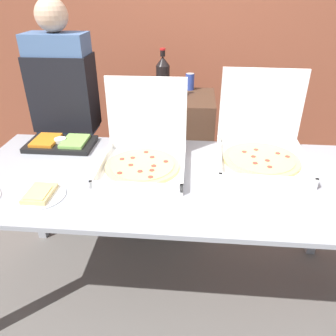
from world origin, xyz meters
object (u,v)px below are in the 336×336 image
object	(u,v)px
pizza_box_far_right	(261,146)
soda_can_colored	(190,82)
soda_bottle	(163,78)
paper_plate_front_left	(40,194)
pizza_box_near_left	(144,153)
veggie_tray	(61,143)
soda_can_silver	(133,86)
person_server_vest	(67,112)

from	to	relation	value
pizza_box_far_right	soda_can_colored	xyz separation A→B (m)	(-0.43, 0.79, 0.15)
soda_bottle	paper_plate_front_left	bearing A→B (deg)	-116.08
pizza_box_near_left	soda_can_colored	world-z (taller)	pizza_box_near_left
veggie_tray	soda_can_silver	distance (m)	0.70
soda_bottle	soda_can_colored	bearing A→B (deg)	55.61
veggie_tray	pizza_box_near_left	bearing A→B (deg)	-20.25
pizza_box_near_left	person_server_vest	bearing A→B (deg)	137.62
pizza_box_near_left	soda_can_colored	bearing A→B (deg)	75.73
paper_plate_front_left	pizza_box_far_right	bearing A→B (deg)	23.53
pizza_box_near_left	veggie_tray	bearing A→B (deg)	159.04
paper_plate_front_left	soda_can_silver	size ratio (longest dim) A/B	1.94
soda_can_silver	paper_plate_front_left	bearing A→B (deg)	-103.25
soda_bottle	soda_can_colored	xyz separation A→B (m)	(0.18, 0.27, -0.09)
pizza_box_near_left	veggie_tray	size ratio (longest dim) A/B	1.16
pizza_box_far_right	soda_can_colored	size ratio (longest dim) A/B	4.15
paper_plate_front_left	soda_can_colored	distance (m)	1.46
pizza_box_near_left	soda_can_colored	size ratio (longest dim) A/B	3.86
paper_plate_front_left	soda_bottle	bearing A→B (deg)	63.92
soda_can_silver	person_server_vest	distance (m)	0.51
soda_can_colored	person_server_vest	xyz separation A→B (m)	(-0.87, -0.36, -0.14)
soda_bottle	veggie_tray	bearing A→B (deg)	-142.59
pizza_box_far_right	pizza_box_near_left	bearing A→B (deg)	-166.51
soda_can_silver	soda_can_colored	world-z (taller)	same
person_server_vest	pizza_box_near_left	bearing A→B (deg)	138.33
pizza_box_near_left	paper_plate_front_left	size ratio (longest dim) A/B	1.99
pizza_box_near_left	pizza_box_far_right	bearing A→B (deg)	11.05
veggie_tray	paper_plate_front_left	bearing A→B (deg)	-79.19
person_server_vest	paper_plate_front_left	bearing A→B (deg)	101.59
paper_plate_front_left	veggie_tray	world-z (taller)	veggie_tray
soda_can_silver	soda_bottle	bearing A→B (deg)	-23.14
paper_plate_front_left	person_server_vest	distance (m)	0.94
soda_bottle	pizza_box_near_left	bearing A→B (deg)	-93.67
pizza_box_far_right	person_server_vest	xyz separation A→B (m)	(-1.30, 0.43, 0.01)
pizza_box_far_right	paper_plate_front_left	xyz separation A→B (m)	(-1.11, -0.48, -0.07)
soda_can_silver	soda_can_colored	size ratio (longest dim) A/B	1.00
veggie_tray	soda_can_colored	size ratio (longest dim) A/B	3.33
pizza_box_near_left	soda_bottle	bearing A→B (deg)	85.61
soda_bottle	soda_can_colored	size ratio (longest dim) A/B	2.80
pizza_box_near_left	soda_can_silver	world-z (taller)	pizza_box_near_left
paper_plate_front_left	soda_can_silver	world-z (taller)	soda_can_silver
person_server_vest	pizza_box_far_right	bearing A→B (deg)	161.56
veggie_tray	soda_bottle	world-z (taller)	soda_bottle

